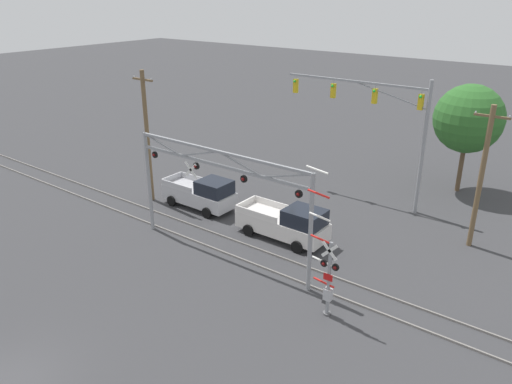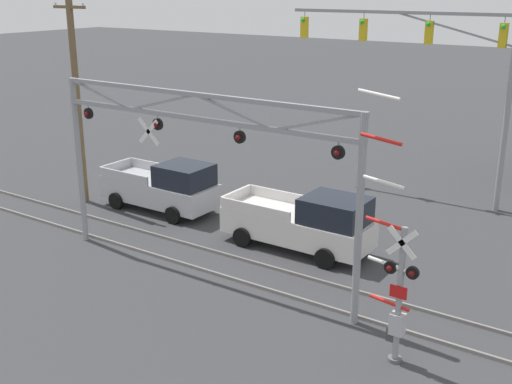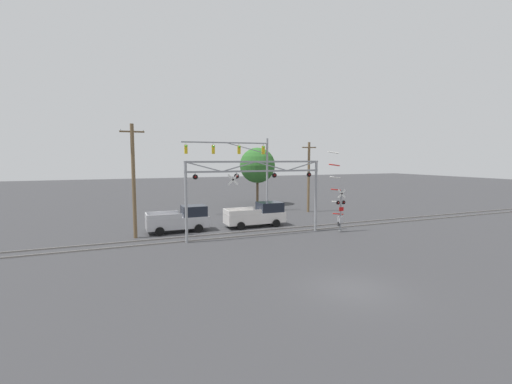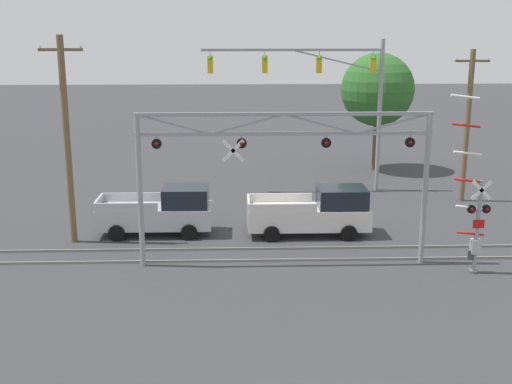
% 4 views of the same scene
% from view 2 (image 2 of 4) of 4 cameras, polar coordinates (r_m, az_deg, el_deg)
% --- Properties ---
extents(rail_track_near, '(80.00, 0.08, 0.10)m').
position_cam_2_polar(rail_track_near, '(21.46, -4.42, -6.99)').
color(rail_track_near, gray).
rests_on(rail_track_near, ground_plane).
extents(rail_track_far, '(80.00, 0.08, 0.10)m').
position_cam_2_polar(rail_track_far, '(22.50, -2.15, -5.73)').
color(rail_track_far, gray).
rests_on(rail_track_far, ground_plane).
extents(crossing_gantry, '(11.23, 0.26, 6.02)m').
position_cam_2_polar(crossing_gantry, '(19.84, -5.26, 3.95)').
color(crossing_gantry, gray).
rests_on(crossing_gantry, ground_plane).
extents(crossing_signal_mast, '(1.81, 0.35, 6.79)m').
position_cam_2_polar(crossing_signal_mast, '(16.19, 12.33, -8.09)').
color(crossing_signal_mast, gray).
rests_on(crossing_signal_mast, ground_plane).
extents(traffic_signal_span, '(10.11, 0.39, 8.56)m').
position_cam_2_polar(traffic_signal_span, '(28.30, 16.75, 10.90)').
color(traffic_signal_span, gray).
rests_on(traffic_signal_span, ground_plane).
extents(pickup_truck_lead, '(5.47, 2.20, 2.18)m').
position_cam_2_polar(pickup_truck_lead, '(22.83, 4.38, -2.73)').
color(pickup_truck_lead, silver).
rests_on(pickup_truck_lead, ground_plane).
extents(pickup_truck_following, '(5.12, 2.20, 2.18)m').
position_cam_2_polar(pickup_truck_following, '(26.98, -8.10, 0.43)').
color(pickup_truck_following, '#B7B7BC').
rests_on(pickup_truck_following, ground_plane).
extents(utility_pole_left, '(1.80, 0.28, 8.83)m').
position_cam_2_polar(utility_pole_left, '(28.10, -15.62, 8.04)').
color(utility_pole_left, brown).
rests_on(utility_pole_left, ground_plane).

